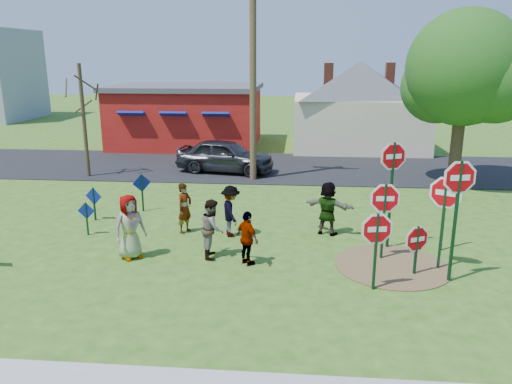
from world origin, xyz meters
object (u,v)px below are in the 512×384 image
(person_a, at_px, (130,227))
(utility_pole, at_px, (253,68))
(stop_sign_b, at_px, (393,168))
(suv, at_px, (225,156))
(stop_sign_a, at_px, (377,235))
(stop_sign_d, at_px, (446,196))
(leafy_tree, at_px, (467,74))
(stop_sign_c, at_px, (458,193))
(person_b, at_px, (185,208))

(person_a, distance_m, utility_pole, 10.97)
(stop_sign_b, height_order, utility_pole, utility_pole)
(suv, bearing_deg, stop_sign_a, -145.54)
(stop_sign_d, bearing_deg, leafy_tree, 42.40)
(stop_sign_d, xyz_separation_m, person_a, (-9.18, -1.38, -0.77))
(stop_sign_c, bearing_deg, stop_sign_d, 68.87)
(person_b, bearing_deg, leafy_tree, -29.20)
(person_a, xyz_separation_m, utility_pole, (2.68, 9.75, 4.24))
(stop_sign_c, relative_size, person_a, 1.77)
(stop_sign_d, bearing_deg, stop_sign_b, 148.08)
(person_b, height_order, utility_pole, utility_pole)
(person_a, bearing_deg, stop_sign_c, -50.49)
(stop_sign_c, bearing_deg, stop_sign_a, -174.37)
(suv, distance_m, utility_pole, 4.81)
(utility_pole, bearing_deg, stop_sign_c, -59.80)
(person_b, relative_size, suv, 0.35)
(stop_sign_a, distance_m, stop_sign_d, 3.72)
(utility_pole, bearing_deg, person_a, -105.35)
(stop_sign_b, height_order, person_b, stop_sign_b)
(stop_sign_b, distance_m, stop_sign_d, 1.77)
(stop_sign_b, height_order, person_a, stop_sign_b)
(stop_sign_b, bearing_deg, stop_sign_a, -126.47)
(stop_sign_c, distance_m, suv, 14.32)
(stop_sign_b, xyz_separation_m, suv, (-6.46, 9.71, -1.65))
(stop_sign_d, height_order, leafy_tree, leafy_tree)
(suv, height_order, utility_pole, utility_pole)
(stop_sign_d, bearing_deg, person_b, 144.79)
(leafy_tree, bearing_deg, stop_sign_c, -106.98)
(person_b, height_order, leafy_tree, leafy_tree)
(stop_sign_a, height_order, suv, stop_sign_a)
(stop_sign_c, relative_size, suv, 0.70)
(utility_pole, bearing_deg, leafy_tree, -2.84)
(stop_sign_b, distance_m, suv, 11.78)
(stop_sign_c, relative_size, utility_pole, 0.34)
(person_a, distance_m, suv, 11.24)
(person_b, xyz_separation_m, utility_pole, (1.60, 7.43, 4.36))
(person_a, bearing_deg, stop_sign_b, -34.32)
(stop_sign_a, distance_m, stop_sign_b, 3.22)
(stop_sign_d, xyz_separation_m, leafy_tree, (2.73, 7.92, 3.23))
(suv, bearing_deg, stop_sign_c, -136.93)
(stop_sign_a, xyz_separation_m, leafy_tree, (5.13, 10.75, 3.50))
(stop_sign_d, height_order, person_b, stop_sign_d)
(person_a, relative_size, person_b, 1.14)
(stop_sign_d, xyz_separation_m, person_b, (-8.10, 0.94, -0.89))
(suv, relative_size, utility_pole, 0.49)
(stop_sign_c, xyz_separation_m, utility_pole, (-6.15, 10.56, 2.80))
(stop_sign_a, height_order, stop_sign_b, stop_sign_b)
(person_b, bearing_deg, utility_pole, 15.88)
(stop_sign_c, height_order, stop_sign_d, stop_sign_c)
(stop_sign_d, distance_m, leafy_tree, 8.98)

